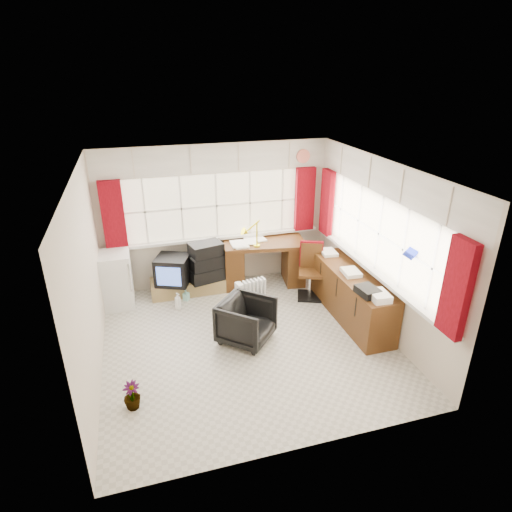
{
  "coord_description": "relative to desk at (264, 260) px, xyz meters",
  "views": [
    {
      "loc": [
        -1.32,
        -5.0,
        3.65
      ],
      "look_at": [
        0.29,
        0.55,
        1.08
      ],
      "focal_mm": 30.0,
      "sensor_mm": 36.0,
      "label": 1
    }
  ],
  "objects": [
    {
      "name": "task_chair",
      "position": [
        0.64,
        -0.64,
        0.06
      ],
      "size": [
        0.52,
        0.54,
        0.96
      ],
      "color": "black",
      "rests_on": "ground"
    },
    {
      "name": "desk_lamp",
      "position": [
        -0.18,
        -0.17,
        0.7
      ],
      "size": [
        0.17,
        0.15,
        0.48
      ],
      "color": "yellow",
      "rests_on": "desk"
    },
    {
      "name": "file_tray",
      "position": [
        0.84,
        -2.12,
        0.35
      ],
      "size": [
        0.29,
        0.35,
        0.11
      ],
      "primitive_type": "cube",
      "rotation": [
        0.0,
        0.0,
        0.12
      ],
      "color": "black",
      "rests_on": "credenza"
    },
    {
      "name": "curtains",
      "position": [
        0.16,
        -0.75,
        1.0
      ],
      "size": [
        3.83,
        3.83,
        1.15
      ],
      "color": "maroon",
      "rests_on": "room_walls"
    },
    {
      "name": "office_chair",
      "position": [
        -0.77,
        -1.65,
        -0.13
      ],
      "size": [
        0.98,
        0.98,
        0.64
      ],
      "primitive_type": "imported",
      "rotation": [
        0.0,
        0.0,
        0.84
      ],
      "color": "black",
      "rests_on": "ground"
    },
    {
      "name": "ground",
      "position": [
        -0.77,
        -1.68,
        -0.45
      ],
      "size": [
        4.0,
        4.0,
        0.0
      ],
      "primitive_type": "plane",
      "color": "beige",
      "rests_on": "ground"
    },
    {
      "name": "tv_bench",
      "position": [
        -1.32,
        0.04,
        -0.33
      ],
      "size": [
        1.4,
        0.5,
        0.25
      ],
      "primitive_type": "cube",
      "color": "#A38951",
      "rests_on": "ground"
    },
    {
      "name": "window_right",
      "position": [
        1.17,
        -1.68,
        0.49
      ],
      "size": [
        0.12,
        3.7,
        3.6
      ],
      "color": "beige",
      "rests_on": "room_walls"
    },
    {
      "name": "window_back",
      "position": [
        -0.77,
        0.27,
        0.49
      ],
      "size": [
        3.7,
        0.12,
        3.6
      ],
      "color": "beige",
      "rests_on": "room_walls"
    },
    {
      "name": "radiator",
      "position": [
        -0.51,
        -1.05,
        -0.19
      ],
      "size": [
        0.45,
        0.25,
        0.64
      ],
      "color": "white",
      "rests_on": "ground"
    },
    {
      "name": "credenza",
      "position": [
        0.96,
        -1.48,
        -0.06
      ],
      "size": [
        0.5,
        2.0,
        0.85
      ],
      "color": "#553014",
      "rests_on": "ground"
    },
    {
      "name": "flower_vase",
      "position": [
        -2.39,
        -2.58,
        -0.28
      ],
      "size": [
        0.26,
        0.26,
        0.35
      ],
      "primitive_type": "imported",
      "rotation": [
        0.0,
        0.0,
        -0.38
      ],
      "color": "black",
      "rests_on": "ground"
    },
    {
      "name": "spray_bottle_b",
      "position": [
        -1.46,
        -0.25,
        -0.35
      ],
      "size": [
        0.13,
        0.13,
        0.2
      ],
      "primitive_type": "imported",
      "rotation": [
        0.0,
        0.0,
        -0.6
      ],
      "color": "#99E4D9",
      "rests_on": "ground"
    },
    {
      "name": "room_walls",
      "position": [
        -0.77,
        -1.68,
        1.05
      ],
      "size": [
        4.0,
        4.0,
        4.0
      ],
      "color": "beige",
      "rests_on": "ground"
    },
    {
      "name": "crt_tv",
      "position": [
        -1.62,
        -0.04,
        0.04
      ],
      "size": [
        0.68,
        0.65,
        0.48
      ],
      "color": "black",
      "rests_on": "tv_bench"
    },
    {
      "name": "spray_bottle_a",
      "position": [
        -1.62,
        -0.49,
        -0.31
      ],
      "size": [
        0.15,
        0.15,
        0.29
      ],
      "primitive_type": "imported",
      "rotation": [
        0.0,
        0.0,
        0.58
      ],
      "color": "white",
      "rests_on": "ground"
    },
    {
      "name": "overhead_cabinets",
      "position": [
        0.21,
        -0.7,
        1.8
      ],
      "size": [
        3.98,
        3.98,
        0.48
      ],
      "color": "white",
      "rests_on": "room_walls"
    },
    {
      "name": "mini_fridge",
      "position": [
        -2.57,
        -0.08,
        0.01
      ],
      "size": [
        0.55,
        0.56,
        0.92
      ],
      "color": "white",
      "rests_on": "ground"
    },
    {
      "name": "hifi_stack",
      "position": [
        -1.05,
        -0.05,
        0.11
      ],
      "size": [
        0.72,
        0.54,
        0.67
      ],
      "color": "black",
      "rests_on": "tv_bench"
    },
    {
      "name": "desk",
      "position": [
        0.0,
        0.0,
        0.0
      ],
      "size": [
        1.51,
        0.9,
        0.85
      ],
      "color": "#553014",
      "rests_on": "ground"
    }
  ]
}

